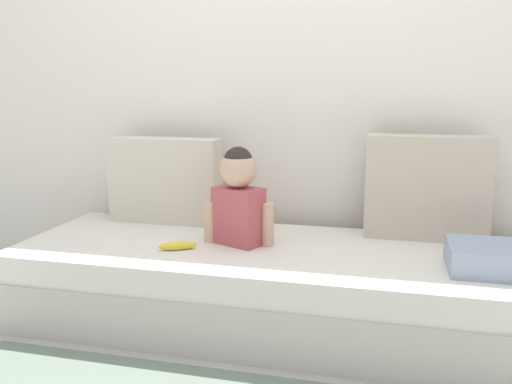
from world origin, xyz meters
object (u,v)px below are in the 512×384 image
at_px(toddler, 238,195).
at_px(banana, 177,245).
at_px(throw_pillow_left, 165,180).
at_px(folded_blanket, 502,259).
at_px(throw_pillow_right, 427,188).
at_px(couch, 274,285).

distance_m(toddler, banana, 0.35).
height_order(throw_pillow_left, toddler, toddler).
bearing_deg(folded_blanket, throw_pillow_right, 121.24).
height_order(couch, throw_pillow_right, throw_pillow_right).
relative_size(throw_pillow_left, throw_pillow_right, 1.05).
height_order(banana, folded_blanket, folded_blanket).
bearing_deg(banana, throw_pillow_right, 23.44).
bearing_deg(throw_pillow_right, throw_pillow_left, 180.00).
xyz_separation_m(couch, throw_pillow_left, (-0.66, 0.33, 0.40)).
bearing_deg(banana, couch, 18.82).
height_order(throw_pillow_left, banana, throw_pillow_left).
distance_m(throw_pillow_left, banana, 0.57).
bearing_deg(banana, throw_pillow_left, 118.40).
height_order(couch, toddler, toddler).
height_order(throw_pillow_left, folded_blanket, throw_pillow_left).
relative_size(toddler, banana, 2.64).
xyz_separation_m(couch, toddler, (-0.17, 0.02, 0.41)).
distance_m(toddler, folded_blanket, 1.12).
relative_size(throw_pillow_left, toddler, 1.31).
bearing_deg(couch, throw_pillow_right, 26.15).
bearing_deg(throw_pillow_right, folded_blanket, -58.76).
bearing_deg(folded_blanket, throw_pillow_left, 164.78).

